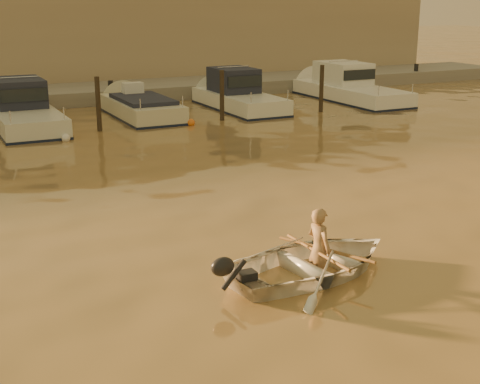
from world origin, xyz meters
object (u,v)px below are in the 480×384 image
person (319,249)px  waterfront_building (36,43)px  moored_boat_5 (351,87)px  dinghy (314,262)px  moored_boat_2 (23,110)px  moored_boat_4 (239,95)px  moored_boat_3 (141,111)px

person → waterfront_building: (0.14, 28.01, 1.94)m
moored_boat_5 → dinghy: bearing=-127.0°
person → moored_boat_5: (12.74, 17.01, 0.16)m
moored_boat_2 → moored_boat_5: (15.16, 0.00, 0.00)m
moored_boat_2 → moored_boat_5: bearing=0.0°
moored_boat_2 → moored_boat_4: 9.22m
person → moored_boat_4: 18.32m
moored_boat_4 → moored_boat_5: (5.95, 0.00, 0.00)m
moored_boat_5 → waterfront_building: 16.82m
dinghy → moored_boat_4: (6.89, 17.02, 0.39)m
moored_boat_2 → moored_boat_3: moored_boat_2 is taller
dinghy → moored_boat_2: size_ratio=0.45×
dinghy → moored_boat_2: 17.19m
moored_boat_3 → waterfront_building: bearing=101.0°
moored_boat_2 → moored_boat_4: size_ratio=1.13×
moored_boat_2 → moored_boat_3: 4.71m
moored_boat_5 → moored_boat_2: bearing=180.0°
moored_boat_4 → moored_boat_5: size_ratio=0.85×
moored_boat_3 → moored_boat_4: bearing=0.0°
person → waterfront_building: waterfront_building is taller
person → moored_boat_2: (-2.42, 17.01, 0.16)m
dinghy → waterfront_building: size_ratio=0.07×
moored_boat_4 → waterfront_building: waterfront_building is taller
moored_boat_2 → moored_boat_4: same height
moored_boat_3 → moored_boat_5: size_ratio=0.79×
moored_boat_5 → moored_boat_3: bearing=180.0°
moored_boat_2 → waterfront_building: waterfront_building is taller
person → moored_boat_5: size_ratio=0.20×
moored_boat_4 → waterfront_building: size_ratio=0.14×
dinghy → moored_boat_2: moored_boat_2 is taller
waterfront_building → dinghy: bearing=-90.5°
moored_boat_5 → waterfront_building: waterfront_building is taller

